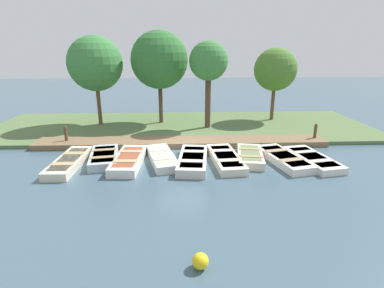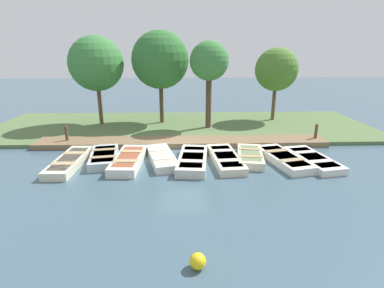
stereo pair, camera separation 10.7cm
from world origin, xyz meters
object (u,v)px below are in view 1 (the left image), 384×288
Objects in this scene: park_tree_center at (209,62)px; rowboat_2 at (129,160)px; rowboat_7 at (284,158)px; buoy at (200,261)px; rowboat_8 at (313,159)px; rowboat_4 at (193,160)px; mooring_post_far at (315,133)px; park_tree_left at (159,60)px; rowboat_6 at (250,156)px; park_tree_right at (275,70)px; rowboat_0 at (69,162)px; rowboat_3 at (162,158)px; mooring_post_near at (66,136)px; rowboat_5 at (226,158)px; rowboat_1 at (104,157)px; park_tree_far_left at (95,64)px.

rowboat_2 is at bearing -35.19° from park_tree_center.
rowboat_7 is 9.04× the size of buoy.
rowboat_8 is (0.13, 1.28, -0.01)m from rowboat_7.
rowboat_4 is 7.37m from mooring_post_far.
buoy is 0.06× the size of park_tree_left.
rowboat_6 is 6.84m from park_tree_center.
rowboat_2 is at bearing -77.68° from rowboat_6.
park_tree_center is 1.08× the size of park_tree_right.
rowboat_3 is at bearing 96.39° from rowboat_0.
rowboat_3 is 8.39× the size of buoy.
rowboat_0 is at bearing 21.30° from mooring_post_near.
park_tree_right reaches higher than rowboat_6.
rowboat_4 is at bearing -71.94° from rowboat_6.
rowboat_7 is (0.02, 6.95, -0.02)m from rowboat_2.
park_tree_left reaches higher than park_tree_center.
park_tree_center is (-5.84, -4.22, 3.97)m from rowboat_8.
rowboat_5 is at bearing 103.36° from rowboat_4.
mooring_post_near is 2.72× the size of buoy.
rowboat_0 is 4.04m from rowboat_3.
park_tree_center reaches higher than park_tree_right.
park_tree_center is (-5.29, 5.19, 3.94)m from rowboat_1.
rowboat_1 is 8.14m from buoy.
rowboat_1 is 0.58× the size of park_tree_right.
park_tree_far_left is (-6.83, -9.86, 3.83)m from rowboat_7.
buoy is at bearing 6.98° from park_tree_left.
rowboat_4 reaches higher than rowboat_3.
rowboat_6 reaches higher than rowboat_3.
mooring_post_near is at bearing -124.54° from rowboat_2.
mooring_post_near reaches higher than buoy.
park_tree_left is at bearing 94.05° from park_tree_far_left.
rowboat_0 is 8.07m from rowboat_6.
rowboat_2 is 7.27m from buoy.
rowboat_3 is (-0.36, 4.02, 0.00)m from rowboat_0.
rowboat_1 reaches higher than rowboat_6.
park_tree_far_left reaches higher than rowboat_0.
rowboat_3 is 1.15× the size of rowboat_6.
rowboat_8 is at bearing 57.99° from park_tree_far_left.
rowboat_2 is 3.11× the size of mooring_post_near.
rowboat_3 is 8.74m from park_tree_far_left.
rowboat_0 is 2.57m from rowboat_2.
rowboat_2 is 1.48m from rowboat_3.
park_tree_far_left is at bearing -137.90° from rowboat_7.
rowboat_1 is 2.72× the size of mooring_post_far.
park_tree_left reaches higher than mooring_post_far.
park_tree_center is (-5.71, -2.94, 3.96)m from rowboat_7.
mooring_post_far is at bearing 144.29° from buoy.
park_tree_right is (-7.38, 3.17, 3.38)m from rowboat_6.
rowboat_3 is 6.78m from rowboat_8.
rowboat_2 is 4.66m from mooring_post_near.
rowboat_1 is 2.72× the size of mooring_post_near.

